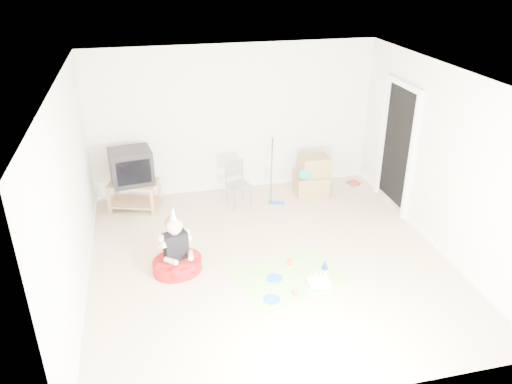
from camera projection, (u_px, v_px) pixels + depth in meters
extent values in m
plane|color=#C7B58F|center=(269.00, 260.00, 7.08)|extent=(5.00, 5.00, 0.00)
cube|color=black|center=(398.00, 149.00, 8.19)|extent=(0.02, 0.90, 2.05)
cube|color=#9C7046|center=(133.00, 183.00, 8.29)|extent=(0.90, 0.72, 0.03)
cube|color=#9C7046|center=(135.00, 202.00, 8.44)|extent=(0.90, 0.72, 0.03)
cube|color=#9C7046|center=(109.00, 200.00, 8.22)|extent=(0.06, 0.06, 0.49)
cube|color=#9C7046|center=(152.00, 202.00, 8.17)|extent=(0.06, 0.06, 0.49)
cube|color=#9C7046|center=(118.00, 189.00, 8.61)|extent=(0.06, 0.06, 0.49)
cube|color=#9C7046|center=(159.00, 191.00, 8.55)|extent=(0.06, 0.06, 0.49)
cube|color=black|center=(131.00, 166.00, 8.16)|extent=(0.73, 0.64, 0.57)
cube|color=gray|center=(239.00, 185.00, 8.45)|extent=(0.44, 0.43, 0.03)
cylinder|color=gray|center=(230.00, 186.00, 8.37)|extent=(0.02, 0.02, 0.79)
cylinder|color=gray|center=(247.00, 182.00, 8.51)|extent=(0.02, 0.02, 0.79)
cube|color=#987949|center=(311.00, 185.00, 8.92)|extent=(0.58, 0.46, 0.37)
cube|color=#987949|center=(314.00, 166.00, 8.79)|extent=(0.49, 0.39, 0.35)
ellipsoid|color=#0D9785|center=(305.00, 174.00, 8.65)|extent=(0.24, 0.17, 0.20)
cube|color=blue|center=(277.00, 203.00, 8.65)|extent=(0.29, 0.18, 0.03)
cylinder|color=black|center=(277.00, 174.00, 8.40)|extent=(0.14, 0.36, 1.08)
cube|color=#2A7E58|center=(354.00, 183.00, 9.37)|extent=(0.21, 0.25, 0.03)
cube|color=red|center=(354.00, 182.00, 9.36)|extent=(0.22, 0.25, 0.02)
cylinder|color=#AE1012|center=(177.00, 265.00, 6.81)|extent=(0.85, 0.85, 0.19)
cube|color=black|center=(176.00, 246.00, 6.68)|extent=(0.35, 0.26, 0.41)
sphere|color=beige|center=(174.00, 226.00, 6.54)|extent=(0.27, 0.27, 0.22)
cone|color=silver|center=(173.00, 213.00, 6.46)|extent=(0.11, 0.11, 0.17)
cube|color=#FF3596|center=(290.00, 278.00, 6.70)|extent=(1.58, 1.32, 0.01)
cube|color=white|center=(319.00, 283.00, 6.53)|extent=(0.30, 0.25, 0.08)
cube|color=green|center=(318.00, 285.00, 6.54)|extent=(0.30, 0.25, 0.01)
cylinder|color=beige|center=(312.00, 281.00, 6.45)|extent=(0.01, 0.01, 0.06)
cylinder|color=beige|center=(317.00, 281.00, 6.45)|extent=(0.01, 0.01, 0.06)
cylinder|color=beige|center=(322.00, 280.00, 6.46)|extent=(0.01, 0.01, 0.06)
cylinder|color=beige|center=(327.00, 280.00, 6.47)|extent=(0.01, 0.01, 0.06)
cylinder|color=beige|center=(311.00, 277.00, 6.53)|extent=(0.01, 0.01, 0.06)
cylinder|color=beige|center=(316.00, 277.00, 6.54)|extent=(0.01, 0.01, 0.06)
cylinder|color=beige|center=(320.00, 276.00, 6.54)|extent=(0.01, 0.01, 0.06)
cylinder|color=beige|center=(325.00, 276.00, 6.55)|extent=(0.01, 0.01, 0.06)
cylinder|color=blue|center=(274.00, 278.00, 6.68)|extent=(0.31, 0.31, 0.01)
cylinder|color=blue|center=(272.00, 299.00, 6.27)|extent=(0.28, 0.28, 0.01)
cylinder|color=#DA5A18|center=(290.00, 262.00, 6.96)|extent=(0.10, 0.10, 0.08)
cylinder|color=#DA5A18|center=(295.00, 293.00, 6.34)|extent=(0.07, 0.07, 0.07)
cone|color=#1C2AC7|center=(325.00, 264.00, 6.86)|extent=(0.13, 0.13, 0.14)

